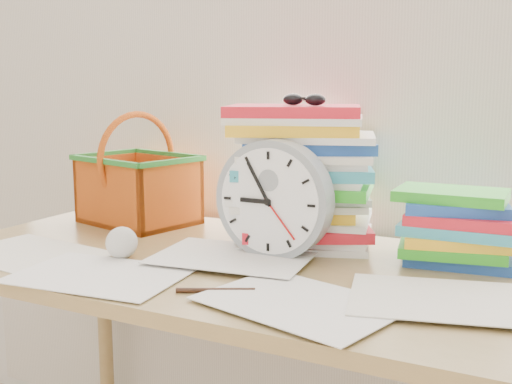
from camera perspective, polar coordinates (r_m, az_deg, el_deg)
The scene contains 10 objects.
curtain at distance 1.70m, azimuth 4.82°, elevation 15.35°, with size 2.40×0.01×2.50m, color beige.
desk at distance 1.43m, azimuth -1.48°, elevation -8.93°, with size 1.40×0.70×0.75m.
paper_stack at distance 1.52m, azimuth 3.92°, elevation 1.48°, with size 0.34×0.28×0.33m, color white, non-canonical shape.
clock at distance 1.39m, azimuth 1.62°, elevation -0.68°, with size 0.26×0.26×0.05m, color gray.
sunglasses at distance 1.48m, azimuth 4.29°, elevation 8.20°, with size 0.12×0.10×0.03m, color black, non-canonical shape.
book_stack at distance 1.43m, azimuth 17.42°, elevation -2.96°, with size 0.27×0.20×0.16m, color white, non-canonical shape.
basket at distance 1.77m, azimuth -10.46°, elevation 2.01°, with size 0.30×0.23×0.30m, color #D35A14, non-canonical shape.
crumpled_ball at distance 1.44m, azimuth -11.87°, elevation -4.40°, with size 0.07×0.07×0.07m, color silver.
pen at distance 1.19m, azimuth -3.62°, elevation -8.72°, with size 0.01×0.01×0.15m, color black.
scattered_papers at distance 1.40m, azimuth -1.49°, elevation -5.80°, with size 1.26×0.42×0.02m, color white, non-canonical shape.
Camera 1 is at (0.65, 0.42, 1.13)m, focal length 45.00 mm.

